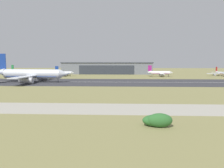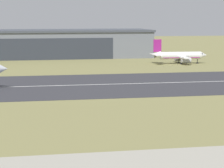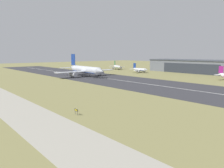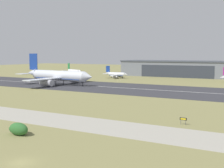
{
  "view_description": "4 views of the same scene",
  "coord_description": "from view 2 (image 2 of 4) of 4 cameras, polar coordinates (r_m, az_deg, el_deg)",
  "views": [
    {
      "loc": [
        -19.76,
        -28.77,
        12.23
      ],
      "look_at": [
        -24.18,
        64.53,
        2.73
      ],
      "focal_mm": 35.0,
      "sensor_mm": 36.0,
      "label": 1
    },
    {
      "loc": [
        -52.71,
        -34.1,
        18.39
      ],
      "look_at": [
        -31.85,
        68.33,
        4.67
      ],
      "focal_mm": 85.0,
      "sensor_mm": 36.0,
      "label": 2
    },
    {
      "loc": [
        67.34,
        6.56,
        17.5
      ],
      "look_at": [
        -11.47,
        73.2,
        3.07
      ],
      "focal_mm": 35.0,
      "sensor_mm": 36.0,
      "label": 3
    },
    {
      "loc": [
        35.59,
        -33.85,
        16.81
      ],
      "look_at": [
        -22.0,
        67.04,
        5.64
      ],
      "focal_mm": 50.0,
      "sensor_mm": 36.0,
      "label": 4
    }
  ],
  "objects": [
    {
      "name": "airplane_parked_centre",
      "position": [
        201.09,
        7.29,
        3.04
      ],
      "size": [
        21.54,
        16.89,
        9.23
      ],
      "color": "white",
      "rests_on": "ground_plane"
    },
    {
      "name": "runway_centreline",
      "position": [
        147.6,
        9.51,
        0.24
      ],
      "size": [
        421.04,
        0.7,
        0.01
      ],
      "primitive_type": "cube",
      "color": "silver",
      "rests_on": "runway_strip"
    },
    {
      "name": "runway_strip",
      "position": [
        147.6,
        9.51,
        0.23
      ],
      "size": [
        467.82,
        47.54,
        0.06
      ],
      "primitive_type": "cube",
      "color": "#333338",
      "rests_on": "ground_plane"
    },
    {
      "name": "hangar_building",
      "position": [
        230.15,
        -7.12,
        4.33
      ],
      "size": [
        90.45,
        26.55,
        11.92
      ],
      "color": "slate",
      "rests_on": "ground_plane"
    }
  ]
}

